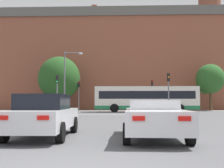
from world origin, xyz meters
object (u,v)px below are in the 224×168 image
traffic_light_near_right (169,87)px  traffic_light_far_left (79,91)px  bus_crossing_lead (146,98)px  car_roadster_right (154,118)px  pedestrian_waiting (46,104)px  street_lamp_junction (68,75)px  car_saloon_left (44,115)px  traffic_light_near_left (57,88)px  traffic_light_far_right (152,90)px

traffic_light_near_right → traffic_light_far_left: bearing=135.1°
bus_crossing_lead → traffic_light_near_right: (1.78, -5.64, 1.12)m
car_roadster_right → pedestrian_waiting: (-11.87, 29.83, 0.26)m
traffic_light_far_left → street_lamp_junction: size_ratio=0.58×
car_saloon_left → traffic_light_near_left: 18.47m
traffic_light_near_left → bus_crossing_lead: bearing=31.6°
traffic_light_far_right → traffic_light_far_left: (-10.15, -0.26, -0.09)m
traffic_light_near_left → pedestrian_waiting: traffic_light_near_left is taller
street_lamp_junction → pedestrian_waiting: size_ratio=4.31×
car_saloon_left → traffic_light_near_right: (7.34, 18.11, 1.98)m
bus_crossing_lead → traffic_light_far_left: bearing=60.7°
bus_crossing_lead → traffic_light_near_left: 11.03m
car_saloon_left → traffic_light_near_right: size_ratio=1.14×
car_saloon_left → pedestrian_waiting: 30.68m
bus_crossing_lead → traffic_light_far_left: 10.23m
traffic_light_far_left → traffic_light_near_left: (-0.49, -10.74, -0.11)m
car_roadster_right → traffic_light_near_right: bearing=80.8°
traffic_light_far_right → traffic_light_far_left: size_ratio=1.04×
bus_crossing_lead → pedestrian_waiting: size_ratio=7.44×
traffic_light_far_right → pedestrian_waiting: bearing=177.6°
car_saloon_left → traffic_light_near_left: (-3.78, 17.98, 1.87)m
street_lamp_junction → pedestrian_waiting: bearing=120.3°
car_saloon_left → traffic_light_near_right: traffic_light_near_right is taller
traffic_light_far_right → traffic_light_near_left: bearing=-134.1°
pedestrian_waiting → traffic_light_near_right: bearing=-107.8°
street_lamp_junction → car_saloon_left: bearing=-81.0°
bus_crossing_lead → traffic_light_near_left: size_ratio=3.09×
traffic_light_near_right → street_lamp_junction: street_lamp_junction is taller
traffic_light_near_right → pedestrian_waiting: bearing=143.2°
car_roadster_right → traffic_light_far_right: size_ratio=1.14×
traffic_light_near_left → pedestrian_waiting: 12.49m
car_roadster_right → street_lamp_junction: bearing=110.0°
car_roadster_right → traffic_light_far_left: size_ratio=1.18×
car_saloon_left → street_lamp_junction: bearing=97.3°
car_roadster_right → pedestrian_waiting: pedestrian_waiting is taller
bus_crossing_lead → street_lamp_junction: 9.61m
traffic_light_far_right → traffic_light_near_right: (0.49, -10.87, -0.09)m
car_roadster_right → traffic_light_far_right: (3.01, 29.19, 2.15)m
traffic_light_far_right → street_lamp_junction: street_lamp_junction is taller
car_saloon_left → bus_crossing_lead: (5.57, 23.74, 0.86)m
car_saloon_left → bus_crossing_lead: bus_crossing_lead is taller
car_saloon_left → traffic_light_far_right: size_ratio=1.10×
car_roadster_right → traffic_light_far_right: bearing=85.7°
pedestrian_waiting → car_roadster_right: bearing=-139.3°
traffic_light_far_left → bus_crossing_lead: bearing=-29.3°
pedestrian_waiting → bus_crossing_lead: bearing=-94.3°
traffic_light_near_left → traffic_light_near_right: bearing=0.7°
traffic_light_far_left → car_saloon_left: bearing=-83.5°
traffic_light_near_left → street_lamp_junction: (0.33, 3.80, 1.65)m
traffic_light_far_left → traffic_light_near_left: 10.75m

